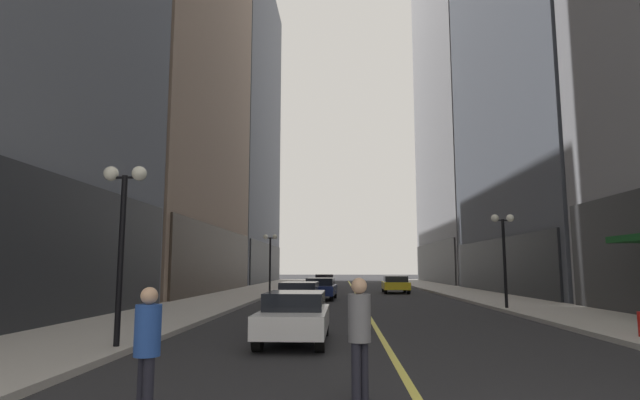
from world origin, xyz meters
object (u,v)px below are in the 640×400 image
Objects in this scene: car_navy at (321,288)px; pedestrian_in_grey_suit at (360,329)px; street_lamp_left_near at (123,214)px; street_lamp_left_far at (270,250)px; car_yellow at (395,284)px; car_white at (295,315)px; street_lamp_right_mid at (503,239)px; car_blue at (299,296)px; pedestrian_in_blue_hoodie at (147,343)px; car_red at (324,281)px.

pedestrian_in_grey_suit reaches higher than car_navy.
street_lamp_left_near is at bearing -101.48° from car_navy.
car_navy is at bearing -56.70° from street_lamp_left_far.
car_yellow is at bearing 56.02° from car_navy.
car_white and car_navy have the same top height.
street_lamp_right_mid is (12.80, -13.97, 0.00)m from street_lamp_left_far.
car_yellow is 10.03m from street_lamp_left_far.
pedestrian_in_blue_hoodie is (-0.66, -16.19, 0.29)m from car_blue.
car_white is 0.97× the size of car_red.
street_lamp_left_far reaches higher than car_yellow.
car_white is at bearing 103.99° from pedestrian_in_grey_suit.
car_blue is 25.15m from car_red.
car_blue is at bearing -93.99° from car_navy.
street_lamp_right_mid reaches higher than car_blue.
car_navy is 20.26m from street_lamp_left_near.
pedestrian_in_blue_hoodie reaches higher than car_blue.
street_lamp_left_near is at bearing -90.00° from street_lamp_left_far.
pedestrian_in_grey_suit is (-3.96, -32.09, 0.35)m from car_yellow.
car_yellow is (5.48, 8.13, 0.00)m from car_navy.
street_lamp_left_far and street_lamp_right_mid have the same top height.
street_lamp_right_mid is at bearing -47.51° from street_lamp_left_far.
car_red is at bearing 90.55° from car_white.
pedestrian_in_grey_suit reaches higher than car_yellow.
car_navy is at bearing -123.98° from car_yellow.
street_lamp_left_near is (-9.48, -27.83, 2.54)m from car_yellow.
car_white is 0.96× the size of car_navy.
street_lamp_left_near is 1.00× the size of street_lamp_right_mid.
street_lamp_right_mid is (9.10, -24.22, 2.54)m from car_red.
car_blue is 1.03× the size of car_navy.
street_lamp_left_near reaches higher than pedestrian_in_grey_suit.
street_lamp_left_far is at bearing 100.41° from pedestrian_in_grey_suit.
street_lamp_right_mid is (8.77, 10.07, 2.54)m from car_white.
car_blue is at bearing 87.67° from pedestrian_in_blue_hoodie.
car_yellow is 0.95× the size of street_lamp_left_near.
car_yellow is at bearing 70.21° from car_blue.
car_red is at bearing 92.59° from pedestrian_in_grey_suit.
car_blue is 15.49m from street_lamp_left_far.
pedestrian_in_grey_suit reaches higher than pedestrian_in_blue_hoodie.
pedestrian_in_grey_suit is 30.63m from street_lamp_left_far.
car_blue is 2.44× the size of pedestrian_in_grey_suit.
pedestrian_in_grey_suit reaches higher than car_white.
street_lamp_left_near is (-3.39, -10.90, 2.54)m from car_blue.
car_white is 2.40× the size of pedestrian_in_blue_hoodie.
car_white is at bearing -131.06° from street_lamp_right_mid.
pedestrian_in_blue_hoodie is at bearing -100.44° from car_white.
car_red is at bearing 110.60° from street_lamp_right_mid.
street_lamp_left_far is (-9.48, -2.04, 2.54)m from car_yellow.
street_lamp_left_near is (-2.73, 5.29, 2.25)m from pedestrian_in_blue_hoodie.
pedestrian_in_blue_hoodie reaches higher than car_red.
pedestrian_in_grey_suit is 17.78m from street_lamp_right_mid.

